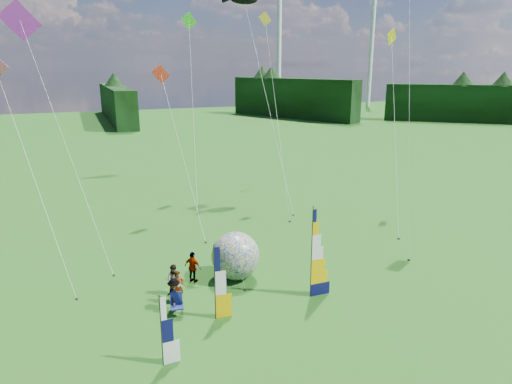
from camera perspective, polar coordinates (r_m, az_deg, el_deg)
name	(u,v)px	position (r m, az deg, el deg)	size (l,w,h in m)	color
ground	(308,326)	(22.00, 6.57, -16.36)	(220.00, 220.00, 0.00)	#2E631C
treeline_ring	(311,246)	(20.18, 6.92, -6.67)	(210.00, 210.00, 8.00)	#153D17
turbine_left	(371,52)	(136.61, 14.19, 16.58)	(8.00, 1.20, 30.00)	silver
turbine_right	(279,52)	(130.15, 2.89, 17.09)	(8.00, 1.20, 30.00)	silver
feather_banner_main	(312,254)	(23.40, 6.96, -7.74)	(1.29, 0.10, 4.76)	#0C0D3F
side_banner_left	(215,284)	(21.64, -5.17, -11.36)	(1.01, 0.10, 3.64)	#F1B300
side_banner_far	(161,332)	(19.06, -11.74, -16.80)	(0.90, 0.10, 3.00)	white
bol_inflatable	(235,256)	(25.67, -2.58, -7.97)	(2.70, 2.70, 2.70)	#00249D
spectator_a	(179,287)	(23.59, -9.65, -11.68)	(0.64, 0.42, 1.77)	#66594C
spectator_b	(175,280)	(24.39, -10.14, -10.82)	(0.83, 0.41, 1.71)	#66594C
spectator_c	(174,295)	(23.07, -10.19, -12.51)	(1.07, 0.40, 1.66)	#66594C
spectator_d	(193,267)	(25.63, -7.90, -9.29)	(1.04, 0.42, 1.77)	#66594C
camp_chair	(177,305)	(22.70, -9.85, -13.80)	(0.64, 0.64, 1.11)	#121C51
kite_whale	(267,92)	(39.53, 1.41, 12.43)	(3.21, 13.63, 18.84)	black
kite_rainbow_delta	(64,129)	(28.63, -22.86, 7.24)	(7.50, 10.60, 16.09)	#EF0032
kite_parafoil	(410,99)	(31.27, 18.75, 10.90)	(7.05, 10.02, 18.96)	red
small_kite_red	(181,145)	(33.34, -9.30, 5.84)	(3.31, 10.74, 12.14)	red
small_kite_orange	(277,109)	(37.24, 2.63, 10.32)	(3.29, 10.17, 16.37)	yellow
small_kite_yellow	(396,121)	(36.09, 17.04, 8.43)	(7.16, 11.01, 15.04)	#D4C306
small_kite_pink	(34,171)	(26.02, -26.03, 2.42)	(5.07, 7.24, 12.77)	#FF5C8A
small_kite_green	(193,104)	(39.89, -7.90, 10.80)	(4.69, 11.69, 16.74)	green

